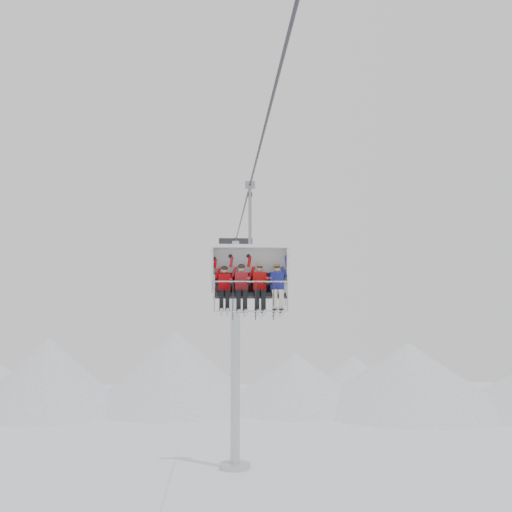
{
  "coord_description": "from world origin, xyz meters",
  "views": [
    {
      "loc": [
        -0.89,
        -16.1,
        9.76
      ],
      "look_at": [
        0.0,
        0.0,
        10.88
      ],
      "focal_mm": 45.0,
      "sensor_mm": 36.0,
      "label": 1
    }
  ],
  "objects": [
    {
      "name": "skier_far_left",
      "position": [
        -0.78,
        3.12,
        10.17
      ],
      "size": [
        0.37,
        1.69,
        1.5
      ],
      "color": "#BF040A",
      "rests_on": "chairlift_carrier"
    },
    {
      "name": "skier_center_left",
      "position": [
        -0.26,
        3.13,
        10.2
      ],
      "size": [
        0.4,
        1.69,
        1.59
      ],
      "color": "#A71A21",
      "rests_on": "chairlift_carrier"
    },
    {
      "name": "lift_tower_right",
      "position": [
        0.0,
        22.0,
        5.78
      ],
      "size": [
        2.0,
        1.8,
        13.48
      ],
      "color": "#B8BAC0",
      "rests_on": "ground"
    },
    {
      "name": "skier_center_right",
      "position": [
        0.28,
        3.13,
        10.2
      ],
      "size": [
        0.4,
        1.69,
        1.6
      ],
      "color": "#BE0B0B",
      "rests_on": "chairlift_carrier"
    },
    {
      "name": "ridgeline",
      "position": [
        -1.58,
        42.05,
        2.84
      ],
      "size": [
        72.0,
        21.0,
        7.0
      ],
      "color": "white",
      "rests_on": "ground"
    },
    {
      "name": "skier_far_right",
      "position": [
        0.81,
        3.13,
        10.2
      ],
      "size": [
        0.4,
        1.69,
        1.6
      ],
      "color": "navy",
      "rests_on": "chairlift_carrier"
    },
    {
      "name": "haul_cable",
      "position": [
        0.0,
        0.0,
        13.3
      ],
      "size": [
        0.06,
        50.0,
        0.06
      ],
      "primitive_type": "cylinder",
      "rotation": [
        1.57,
        0.0,
        0.0
      ],
      "color": "#2D2D32",
      "rests_on": "lift_tower_left"
    },
    {
      "name": "chairlift_carrier",
      "position": [
        0.0,
        3.43,
        10.67
      ],
      "size": [
        2.35,
        1.17,
        3.98
      ],
      "color": "black",
      "rests_on": "haul_cable"
    }
  ]
}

